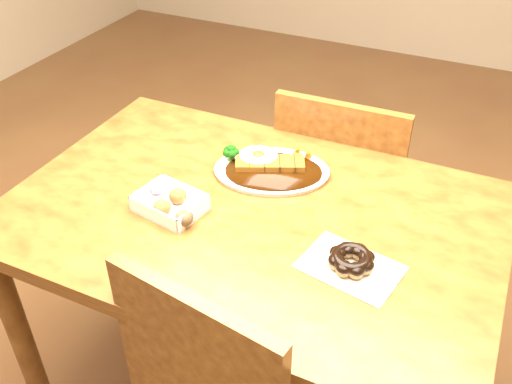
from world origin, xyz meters
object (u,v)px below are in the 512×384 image
at_px(pon_de_ring, 351,260).
at_px(katsu_curry_plate, 270,168).
at_px(chair_far, 343,192).
at_px(table, 251,240).
at_px(donut_box, 168,202).

bearing_deg(pon_de_ring, katsu_curry_plate, 139.54).
bearing_deg(chair_far, pon_de_ring, 105.86).
bearing_deg(katsu_curry_plate, table, -81.60).
relative_size(chair_far, katsu_curry_plate, 2.42).
height_order(table, katsu_curry_plate, katsu_curry_plate).
xyz_separation_m(table, katsu_curry_plate, (-0.03, 0.17, 0.11)).
bearing_deg(pon_de_ring, donut_box, 178.88).
xyz_separation_m(chair_far, katsu_curry_plate, (-0.11, -0.36, 0.29)).
height_order(table, chair_far, chair_far).
distance_m(chair_far, pon_de_ring, 0.72).
bearing_deg(table, katsu_curry_plate, 98.40).
xyz_separation_m(table, pon_de_ring, (0.28, -0.09, 0.12)).
relative_size(katsu_curry_plate, pon_de_ring, 1.54).
relative_size(table, pon_de_ring, 5.14).
relative_size(chair_far, donut_box, 4.72).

